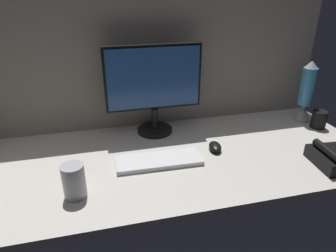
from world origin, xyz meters
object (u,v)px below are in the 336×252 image
(keyboard, at_px, (159,161))
(mug_black_travel, at_px, (319,119))
(lava_lamp, at_px, (305,96))
(monitor, at_px, (154,85))
(mouse, at_px, (215,147))
(mug_steel, at_px, (74,181))
(desk_phone, at_px, (334,158))

(keyboard, height_order, mug_black_travel, mug_black_travel)
(keyboard, bearing_deg, lava_lamp, 17.41)
(monitor, xyz_separation_m, lava_lamp, (0.84, -0.06, -0.11))
(mouse, relative_size, lava_lamp, 0.29)
(lava_lamp, bearing_deg, keyboard, -164.09)
(monitor, xyz_separation_m, mug_steel, (-0.39, -0.46, -0.19))
(mug_steel, height_order, desk_phone, mug_steel)
(lava_lamp, bearing_deg, monitor, 175.98)
(mouse, height_order, desk_phone, desk_phone)
(monitor, bearing_deg, mug_black_travel, -11.29)
(mouse, bearing_deg, desk_phone, -18.73)
(keyboard, distance_m, mouse, 0.28)
(keyboard, height_order, lava_lamp, lava_lamp)
(lava_lamp, height_order, desk_phone, lava_lamp)
(desk_phone, bearing_deg, mouse, 151.44)
(keyboard, bearing_deg, mug_black_travel, 10.25)
(mug_steel, bearing_deg, desk_phone, -2.74)
(keyboard, relative_size, mug_black_travel, 3.92)
(mouse, xyz_separation_m, lava_lamp, (0.61, 0.21, 0.12))
(mouse, distance_m, lava_lamp, 0.65)
(lava_lamp, bearing_deg, mug_black_travel, -79.23)
(keyboard, bearing_deg, desk_phone, -13.75)
(mouse, distance_m, mug_steel, 0.65)
(mouse, bearing_deg, monitor, 140.79)
(keyboard, height_order, mouse, mouse)
(lava_lamp, bearing_deg, mug_steel, -162.05)
(mug_steel, xyz_separation_m, desk_phone, (1.06, -0.05, -0.03))
(monitor, distance_m, lava_lamp, 0.85)
(mouse, relative_size, desk_phone, 0.47)
(mug_black_travel, relative_size, lava_lamp, 0.28)
(mug_black_travel, xyz_separation_m, lava_lamp, (-0.02, 0.11, 0.09))
(monitor, xyz_separation_m, keyboard, (-0.05, -0.31, -0.24))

